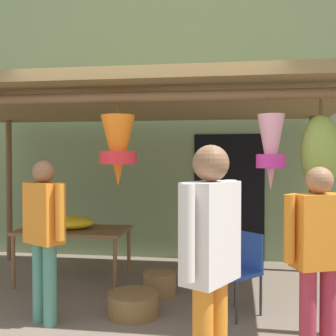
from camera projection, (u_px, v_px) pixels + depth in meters
ground_plane at (152, 317)px, 4.20m from camera, size 30.00×30.00×0.00m
shop_facade at (181, 121)px, 6.70m from camera, size 12.46×0.29×4.46m
market_stall_canopy at (139, 110)px, 4.90m from camera, size 5.11×2.67×2.47m
display_table at (74, 234)px, 5.34m from camera, size 1.40×0.79×0.70m
flower_heap_on_table at (70, 223)px, 5.32m from camera, size 0.65×0.46×0.16m
folding_chair at (241, 265)px, 4.30m from camera, size 0.57×0.57×0.84m
wicker_basket_by_table at (133, 304)px, 4.23m from camera, size 0.54×0.54×0.23m
wicker_basket_spare at (160, 284)px, 4.85m from camera, size 0.39×0.39×0.27m
vendor_in_orange at (319, 249)px, 3.19m from camera, size 0.56×0.35×1.56m
customer_foreground at (44, 228)px, 4.01m from camera, size 0.52×0.39×1.60m
shopper_by_bananas at (211, 255)px, 2.59m from camera, size 0.39×0.53×1.71m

